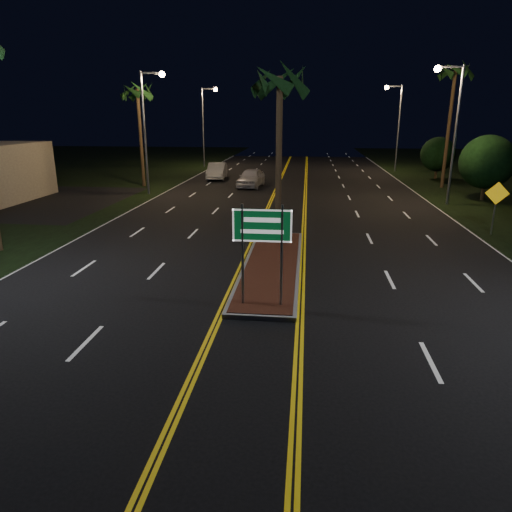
# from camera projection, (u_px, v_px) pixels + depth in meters

# --- Properties ---
(ground) EXTENTS (120.00, 120.00, 0.00)m
(ground) POSITION_uv_depth(u_px,v_px,m) (251.00, 352.00, 11.82)
(ground) COLOR black
(ground) RESTS_ON ground
(median_island) EXTENTS (2.25, 10.25, 0.17)m
(median_island) POSITION_uv_depth(u_px,v_px,m) (272.00, 265.00, 18.45)
(median_island) COLOR gray
(median_island) RESTS_ON ground
(highway_sign) EXTENTS (1.80, 0.08, 3.20)m
(highway_sign) POSITION_uv_depth(u_px,v_px,m) (262.00, 235.00, 13.77)
(highway_sign) COLOR gray
(highway_sign) RESTS_ON ground
(streetlight_left_mid) EXTENTS (1.91, 0.44, 9.00)m
(streetlight_left_mid) POSITION_uv_depth(u_px,v_px,m) (149.00, 119.00, 34.08)
(streetlight_left_mid) COLOR gray
(streetlight_left_mid) RESTS_ON ground
(streetlight_left_far) EXTENTS (1.91, 0.44, 9.00)m
(streetlight_left_far) POSITION_uv_depth(u_px,v_px,m) (206.00, 118.00, 53.08)
(streetlight_left_far) COLOR gray
(streetlight_left_far) RESTS_ON ground
(streetlight_right_mid) EXTENTS (1.91, 0.44, 9.00)m
(streetlight_right_mid) POSITION_uv_depth(u_px,v_px,m) (451.00, 119.00, 29.95)
(streetlight_right_mid) COLOR gray
(streetlight_right_mid) RESTS_ON ground
(streetlight_right_far) EXTENTS (1.91, 0.44, 9.00)m
(streetlight_right_far) POSITION_uv_depth(u_px,v_px,m) (396.00, 118.00, 48.95)
(streetlight_right_far) COLOR gray
(streetlight_right_far) RESTS_ON ground
(palm_median) EXTENTS (2.40, 2.40, 8.30)m
(palm_median) POSITION_uv_depth(u_px,v_px,m) (280.00, 82.00, 19.66)
(palm_median) COLOR #382819
(palm_median) RESTS_ON ground
(palm_left_far) EXTENTS (2.40, 2.40, 8.80)m
(palm_left_far) POSITION_uv_depth(u_px,v_px,m) (137.00, 92.00, 37.49)
(palm_left_far) COLOR #382819
(palm_left_far) RESTS_ON ground
(palm_right_far) EXTENTS (2.40, 2.40, 10.30)m
(palm_right_far) POSITION_uv_depth(u_px,v_px,m) (455.00, 73.00, 36.29)
(palm_right_far) COLOR #382819
(palm_right_far) RESTS_ON ground
(shrub_mid) EXTENTS (3.78, 3.78, 4.62)m
(shrub_mid) POSITION_uv_depth(u_px,v_px,m) (487.00, 162.00, 32.35)
(shrub_mid) COLOR #382819
(shrub_mid) RESTS_ON ground
(shrub_far) EXTENTS (3.24, 3.24, 3.96)m
(shrub_far) POSITION_uv_depth(u_px,v_px,m) (438.00, 154.00, 43.89)
(shrub_far) COLOR #382819
(shrub_far) RESTS_ON ground
(car_near) EXTENTS (2.89, 5.64, 1.81)m
(car_near) POSITION_uv_depth(u_px,v_px,m) (251.00, 176.00, 39.13)
(car_near) COLOR silver
(car_near) RESTS_ON ground
(car_far) EXTENTS (2.72, 5.53, 1.79)m
(car_far) POSITION_uv_depth(u_px,v_px,m) (217.00, 170.00, 44.09)
(car_far) COLOR silver
(car_far) RESTS_ON ground
(warning_sign) EXTENTS (1.13, 0.18, 2.72)m
(warning_sign) POSITION_uv_depth(u_px,v_px,m) (496.00, 200.00, 22.91)
(warning_sign) COLOR gray
(warning_sign) RESTS_ON ground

